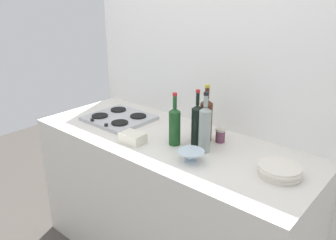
# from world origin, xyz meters

# --- Properties ---
(counter_block) EXTENTS (1.80, 0.70, 0.90)m
(counter_block) POSITION_xyz_m (0.00, 0.00, 0.45)
(counter_block) COLOR silver
(counter_block) RESTS_ON ground
(backsplash_panel) EXTENTS (1.90, 0.06, 2.39)m
(backsplash_panel) POSITION_xyz_m (0.00, 0.38, 1.19)
(backsplash_panel) COLOR white
(backsplash_panel) RESTS_ON ground
(stovetop_hob) EXTENTS (0.41, 0.38, 0.04)m
(stovetop_hob) POSITION_xyz_m (-0.47, 0.02, 0.91)
(stovetop_hob) COLOR #B2B2B7
(stovetop_hob) RESTS_ON counter_block
(plate_stack) EXTENTS (0.21, 0.21, 0.05)m
(plate_stack) POSITION_xyz_m (0.70, 0.02, 0.93)
(plate_stack) COLOR silver
(plate_stack) RESTS_ON counter_block
(wine_bottle_leftmost) EXTENTS (0.07, 0.07, 0.33)m
(wine_bottle_leftmost) POSITION_xyz_m (0.18, 0.05, 1.03)
(wine_bottle_leftmost) COLOR black
(wine_bottle_leftmost) RESTS_ON counter_block
(wine_bottle_mid_left) EXTENTS (0.07, 0.07, 0.31)m
(wine_bottle_mid_left) POSITION_xyz_m (0.08, -0.04, 1.02)
(wine_bottle_mid_left) COLOR #19471E
(wine_bottle_mid_left) RESTS_ON counter_block
(wine_bottle_mid_right) EXTENTS (0.07, 0.07, 0.34)m
(wine_bottle_mid_right) POSITION_xyz_m (0.18, 0.13, 1.03)
(wine_bottle_mid_right) COLOR #472314
(wine_bottle_mid_right) RESTS_ON counter_block
(wine_bottle_rightmost) EXTENTS (0.07, 0.07, 0.34)m
(wine_bottle_rightmost) POSITION_xyz_m (0.26, -0.00, 1.04)
(wine_bottle_rightmost) COLOR gray
(wine_bottle_rightmost) RESTS_ON counter_block
(mixing_bowl) EXTENTS (0.14, 0.14, 0.06)m
(mixing_bowl) POSITION_xyz_m (0.29, -0.15, 0.94)
(mixing_bowl) COLOR silver
(mixing_bowl) RESTS_ON counter_block
(butter_dish) EXTENTS (0.15, 0.11, 0.06)m
(butter_dish) POSITION_xyz_m (-0.12, -0.18, 0.93)
(butter_dish) COLOR silver
(butter_dish) RESTS_ON counter_block
(condiment_jar_front) EXTENTS (0.06, 0.06, 0.08)m
(condiment_jar_front) POSITION_xyz_m (0.27, 0.16, 0.94)
(condiment_jar_front) COLOR #66384C
(condiment_jar_front) RESTS_ON counter_block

